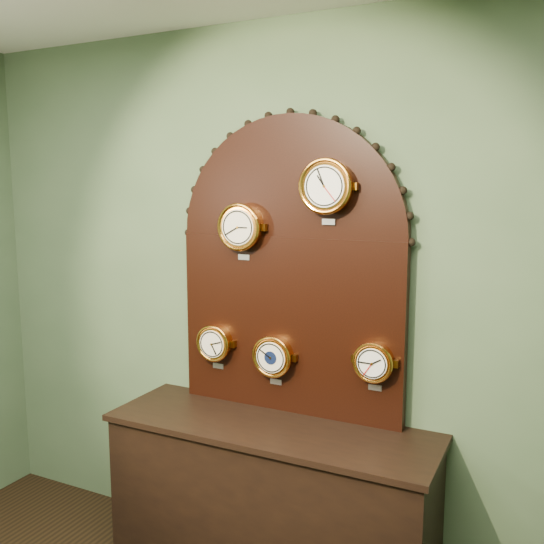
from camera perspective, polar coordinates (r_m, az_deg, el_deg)
The scene contains 8 objects.
wall_back at distance 3.06m, azimuth 2.07°, elevation -2.72°, with size 4.00×4.00×0.00m, color #4F6947.
shop_counter at distance 3.19m, azimuth -0.17°, elevation -21.54°, with size 1.60×0.50×0.80m, color black.
display_board at distance 2.98m, azimuth 1.70°, elevation 1.38°, with size 1.26×0.06×1.53m.
roman_clock at distance 3.02m, azimuth -3.02°, elevation 4.32°, with size 0.24×0.08×0.29m.
arabic_clock at distance 2.81m, azimuth 5.25°, elevation 8.17°, with size 0.26×0.08×0.31m.
hygrometer at distance 3.20m, azimuth -5.49°, elevation -6.76°, with size 0.20×0.08×0.25m.
barometer at distance 3.05m, azimuth 0.12°, elevation -8.07°, with size 0.22×0.08×0.27m.
tide_clock at distance 2.86m, azimuth 9.72°, elevation -8.49°, with size 0.19×0.08×0.25m.
Camera 1 is at (1.23, -0.24, 1.99)m, focal length 39.33 mm.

